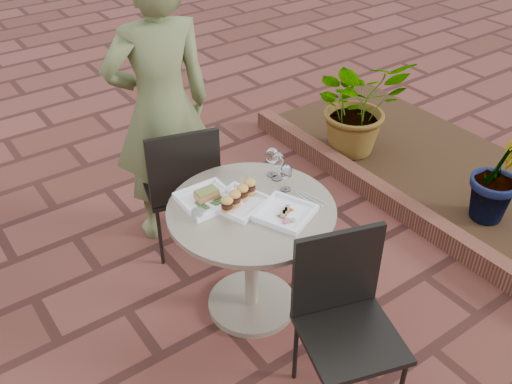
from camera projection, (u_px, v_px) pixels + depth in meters
ground at (224, 322)px, 3.31m from camera, size 60.00×60.00×0.00m
cafe_table at (252, 244)px, 3.15m from camera, size 0.90×0.90×0.73m
chair_far at (182, 180)px, 3.54m from camera, size 0.54×0.54×0.93m
chair_near at (344, 309)px, 2.66m from camera, size 0.55×0.55×0.93m
diner at (161, 109)px, 3.51m from camera, size 0.74×0.54×1.85m
plate_salmon at (207, 199)px, 3.04m from camera, size 0.28×0.28×0.08m
plate_sliders at (239, 199)px, 3.00m from camera, size 0.33×0.33×0.17m
plate_tuna at (285, 213)px, 2.94m from camera, size 0.35×0.35×0.03m
wine_glass_right at (286, 173)px, 3.08m from camera, size 0.07×0.07×0.16m
wine_glass_mid at (272, 156)px, 3.19m from camera, size 0.07×0.07×0.17m
wine_glass_far at (277, 161)px, 3.16m from camera, size 0.07×0.07×0.17m
steel_ramekin at (198, 215)px, 2.91m from camera, size 0.08×0.08×0.05m
cutlery_set at (309, 198)px, 3.07m from camera, size 0.11×0.20×0.00m
planter_curb at (382, 195)px, 4.23m from camera, size 0.12×3.00×0.15m
mulch_bed at (443, 170)px, 4.59m from camera, size 1.30×3.00×0.06m
potted_plant_a at (358, 104)px, 4.57m from camera, size 0.90×0.83×0.83m
potted_plant_b at (501, 172)px, 3.84m from camera, size 0.42×0.34×0.74m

